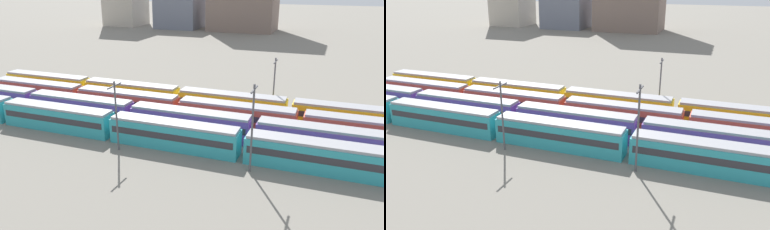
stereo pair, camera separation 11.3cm
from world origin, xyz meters
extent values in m
plane|color=slate|center=(0.00, 7.80, 0.00)|extent=(600.00, 600.00, 0.00)
cube|color=teal|center=(6.92, 0.00, 1.70)|extent=(18.00, 3.00, 3.40)
cube|color=#2D2D33|center=(6.92, 0.00, 2.11)|extent=(17.20, 3.06, 0.90)
cube|color=#939399|center=(6.92, 0.00, 3.57)|extent=(17.60, 2.70, 0.35)
cube|color=teal|center=(25.82, 0.00, 1.70)|extent=(18.00, 3.00, 3.40)
cube|color=#2D2D33|center=(25.82, 0.00, 2.11)|extent=(17.20, 3.06, 0.90)
cube|color=#939399|center=(25.82, 0.00, 3.57)|extent=(17.60, 2.70, 0.35)
cube|color=teal|center=(44.72, 0.00, 1.70)|extent=(18.00, 3.00, 3.40)
cube|color=#2D2D33|center=(44.72, 0.00, 2.11)|extent=(17.20, 3.06, 0.90)
cube|color=#939399|center=(44.72, 0.00, 3.57)|extent=(17.60, 2.70, 0.35)
cube|color=#6B429E|center=(7.27, 5.20, 1.70)|extent=(18.00, 3.00, 3.40)
cube|color=#2D2D33|center=(7.27, 5.20, 2.11)|extent=(17.20, 3.06, 0.90)
cube|color=#939399|center=(7.27, 5.20, 3.57)|extent=(17.60, 2.70, 0.35)
cube|color=#6B429E|center=(26.17, 5.20, 1.70)|extent=(18.00, 3.00, 3.40)
cube|color=#2D2D33|center=(26.17, 5.20, 2.11)|extent=(17.20, 3.06, 0.90)
cube|color=#939399|center=(26.17, 5.20, 3.57)|extent=(17.60, 2.70, 0.35)
cube|color=#6B429E|center=(45.07, 5.20, 1.70)|extent=(18.00, 3.00, 3.40)
cube|color=#2D2D33|center=(45.07, 5.20, 2.11)|extent=(17.20, 3.06, 0.90)
cube|color=#939399|center=(45.07, 5.20, 3.57)|extent=(17.60, 2.70, 0.35)
cube|color=#BC4C38|center=(-6.03, 10.40, 1.70)|extent=(18.00, 3.00, 3.40)
cube|color=#2D2D33|center=(-6.03, 10.40, 2.11)|extent=(17.20, 3.06, 0.90)
cube|color=#939399|center=(-6.03, 10.40, 3.57)|extent=(17.60, 2.70, 0.35)
cube|color=#BC4C38|center=(12.87, 10.40, 1.70)|extent=(18.00, 3.00, 3.40)
cube|color=#2D2D33|center=(12.87, 10.40, 2.11)|extent=(17.20, 3.06, 0.90)
cube|color=#939399|center=(12.87, 10.40, 3.57)|extent=(17.60, 2.70, 0.35)
cube|color=#BC4C38|center=(31.77, 10.40, 1.70)|extent=(18.00, 3.00, 3.40)
cube|color=#2D2D33|center=(31.77, 10.40, 2.11)|extent=(17.20, 3.06, 0.90)
cube|color=#939399|center=(31.77, 10.40, 3.57)|extent=(17.60, 2.70, 0.35)
cube|color=#BC4C38|center=(50.67, 10.40, 1.70)|extent=(18.00, 3.00, 3.40)
cube|color=#2D2D33|center=(50.67, 10.40, 2.11)|extent=(17.20, 3.06, 0.90)
cube|color=#939399|center=(50.67, 10.40, 3.57)|extent=(17.60, 2.70, 0.35)
cube|color=yellow|center=(-8.18, 15.60, 1.70)|extent=(18.00, 3.00, 3.40)
cube|color=#2D2D33|center=(-8.18, 15.60, 2.11)|extent=(17.20, 3.06, 0.90)
cube|color=#939399|center=(-8.18, 15.60, 3.57)|extent=(17.60, 2.70, 0.35)
cube|color=yellow|center=(10.72, 15.60, 1.70)|extent=(18.00, 3.00, 3.40)
cube|color=#2D2D33|center=(10.72, 15.60, 2.11)|extent=(17.20, 3.06, 0.90)
cube|color=#939399|center=(10.72, 15.60, 3.57)|extent=(17.60, 2.70, 0.35)
cube|color=yellow|center=(29.62, 15.60, 1.70)|extent=(18.00, 3.00, 3.40)
cube|color=#2D2D33|center=(29.62, 15.60, 2.11)|extent=(17.20, 3.06, 0.90)
cube|color=#939399|center=(29.62, 15.60, 3.57)|extent=(17.60, 2.70, 0.35)
cube|color=yellow|center=(48.52, 15.60, 1.70)|extent=(18.00, 3.00, 3.40)
cube|color=#2D2D33|center=(48.52, 15.60, 2.11)|extent=(17.20, 3.06, 0.90)
cube|color=#939399|center=(48.52, 15.60, 3.57)|extent=(17.60, 2.70, 0.35)
cylinder|color=#4C4C51|center=(19.17, -3.20, 4.73)|extent=(0.24, 0.24, 9.45)
cube|color=#47474C|center=(19.17, -3.20, 8.85)|extent=(0.16, 3.20, 0.16)
cylinder|color=#4C4C51|center=(35.95, 18.32, 4.80)|extent=(0.24, 0.24, 9.61)
cube|color=#47474C|center=(35.95, 18.32, 9.01)|extent=(0.16, 3.20, 0.16)
cylinder|color=#4C4C51|center=(36.96, -3.02, 5.36)|extent=(0.24, 0.24, 10.72)
cube|color=#47474C|center=(36.96, -3.02, 10.12)|extent=(0.16, 3.20, 0.16)
cube|color=slate|center=(-23.71, 123.05, 9.45)|extent=(19.03, 18.89, 18.89)
camera|label=1|loc=(44.95, -43.59, 21.73)|focal=35.94mm
camera|label=2|loc=(45.06, -43.55, 21.73)|focal=35.94mm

